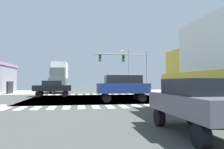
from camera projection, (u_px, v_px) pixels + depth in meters
name	position (u px, v px, depth m)	size (l,w,h in m)	color
ground	(97.00, 99.00, 22.04)	(90.00, 90.00, 0.05)	#3E423E
sidewalk_corner_ne	(167.00, 91.00, 35.91)	(12.00, 12.00, 0.14)	#B2ADA3
sidewalk_corner_nw	(5.00, 93.00, 31.87)	(12.00, 12.00, 0.14)	#B7B2AA
crosswalk_near	(103.00, 107.00, 14.80)	(13.50, 2.00, 0.01)	silver
crosswalk_far	(91.00, 94.00, 29.21)	(13.50, 2.00, 0.01)	silver
traffic_signal_mast	(126.00, 62.00, 30.49)	(8.00, 0.55, 6.11)	gray
street_lamp	(128.00, 66.00, 41.11)	(1.78, 0.32, 7.91)	gray
box_truck_nearside_1	(59.00, 77.00, 33.23)	(2.40, 7.20, 4.85)	black
sedan_queued_2	(53.00, 87.00, 24.76)	(4.30, 1.80, 1.88)	black
box_truck_middle_2	(210.00, 67.00, 11.21)	(2.40, 7.20, 4.85)	black
suv_outer_2	(123.00, 86.00, 18.94)	(4.60, 1.96, 2.34)	black
sedan_inner_4	(195.00, 101.00, 7.17)	(1.80, 4.30, 1.88)	black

